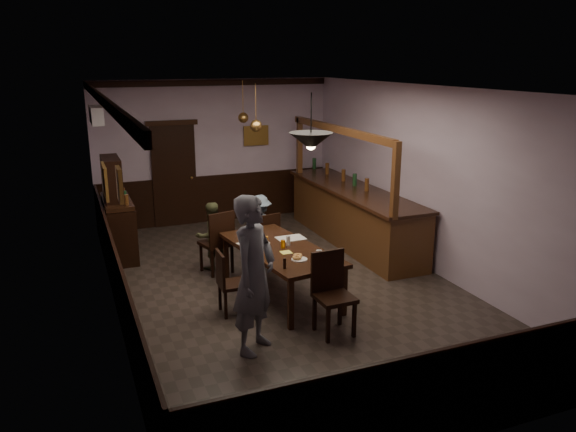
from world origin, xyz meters
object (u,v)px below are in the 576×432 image
chair_side (228,280)px  pendant_iron (311,141)px  person_standing (254,275)px  person_seated_left (211,236)px  chair_far_right (267,236)px  chair_near (331,289)px  bar_counter (353,214)px  sideboard (117,218)px  chair_far_left (219,240)px  person_seated_right (259,227)px  pendant_brass_far (243,118)px  coffee_cup (319,253)px  dining_table (280,251)px  soda_can (283,244)px  pendant_brass_mid (256,126)px

chair_side → pendant_iron: (1.00, -0.48, 1.90)m
person_standing → person_seated_left: bearing=42.7°
chair_far_right → chair_side: size_ratio=0.99×
chair_near → bar_counter: size_ratio=0.27×
chair_far_right → person_seated_left: (-0.93, 0.14, 0.08)m
chair_near → sideboard: sideboard is taller
chair_far_left → bar_counter: size_ratio=0.27×
person_seated_left → pendant_iron: 3.01m
bar_counter → person_seated_right: bearing=-174.3°
chair_side → person_seated_right: (1.11, 1.91, 0.08)m
bar_counter → pendant_brass_far: size_ratio=4.91×
coffee_cup → person_seated_right: bearing=85.5°
sideboard → dining_table: bearing=-52.5°
coffee_cup → soda_can: 0.61m
person_seated_left → bar_counter: bar_counter is taller
sideboard → bar_counter: 4.29m
bar_counter → pendant_iron: 3.77m
soda_can → pendant_iron: size_ratio=0.17×
chair_far_right → sideboard: bearing=-41.8°
chair_far_left → pendant_iron: bearing=95.4°
pendant_iron → pendant_brass_far: same height
person_seated_right → pendant_iron: size_ratio=1.61×
person_seated_left → sideboard: bearing=-53.3°
chair_far_left → chair_side: (-0.27, -1.51, -0.08)m
person_seated_right → pendant_brass_mid: (0.05, 0.24, 1.72)m
dining_table → chair_far_left: chair_far_left is taller
chair_side → sideboard: 3.19m
chair_far_right → coffee_cup: bearing=80.9°
chair_far_left → sideboard: bearing=-60.6°
pendant_brass_far → bar_counter: bearing=-39.8°
dining_table → coffee_cup: size_ratio=28.99×
dining_table → person_standing: size_ratio=1.21×
person_standing → bar_counter: size_ratio=0.48×
bar_counter → pendant_brass_far: (-1.69, 1.41, 1.73)m
person_seated_left → soda_can: person_seated_left is taller
person_standing → sideboard: person_standing is taller
soda_can → sideboard: bearing=127.3°
person_standing → coffee_cup: bearing=-9.0°
chair_near → person_seated_left: size_ratio=0.93×
chair_far_right → pendant_brass_mid: size_ratio=1.11×
dining_table → pendant_brass_far: pendant_brass_far is taller
sideboard → pendant_iron: pendant_iron is taller
person_standing → sideboard: bearing=62.9°
soda_can → sideboard: 3.40m
chair_far_left → chair_far_right: (0.88, 0.14, -0.09)m
chair_far_left → person_seated_right: (0.84, 0.41, -0.00)m
chair_side → chair_far_left: bearing=-9.3°
person_seated_right → coffee_cup: bearing=74.0°
chair_far_right → pendant_iron: pendant_iron is taller
pendant_brass_far → chair_near: bearing=-93.6°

